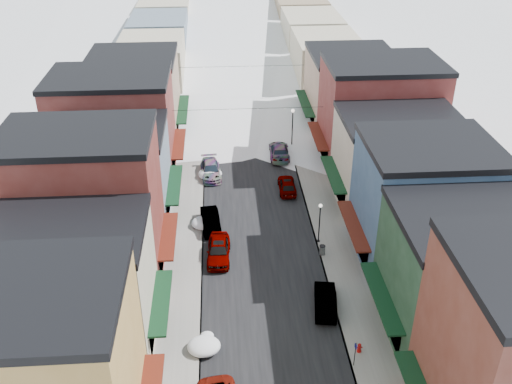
{
  "coord_description": "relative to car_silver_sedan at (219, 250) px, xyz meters",
  "views": [
    {
      "loc": [
        -3.17,
        -17.88,
        29.11
      ],
      "look_at": [
        0.0,
        28.14,
        2.59
      ],
      "focal_mm": 40.0,
      "sensor_mm": 36.0,
      "label": 1
    }
  ],
  "objects": [
    {
      "name": "bldg_l_brick_far",
      "position": [
        -10.57,
        16.41,
        4.69
      ],
      "size": [
        13.3,
        9.2,
        11.0
      ],
      "color": "maroon",
      "rests_on": "ground"
    },
    {
      "name": "bldg_r_cream",
      "position": [
        17.32,
        8.41,
        3.69
      ],
      "size": [
        12.3,
        9.2,
        9.0
      ],
      "color": "beige",
      "rests_on": "ground"
    },
    {
      "name": "road",
      "position": [
        3.63,
        38.41,
        -0.81
      ],
      "size": [
        10.0,
        160.0,
        0.01
      ],
      "primitive_type": "cube",
      "color": "black",
      "rests_on": "ground"
    },
    {
      "name": "overhead_cables",
      "position": [
        3.63,
        25.91,
        5.39
      ],
      "size": [
        16.4,
        15.04,
        0.04
      ],
      "color": "black",
      "rests_on": "ground"
    },
    {
      "name": "streetlamp_far",
      "position": [
        8.83,
        20.91,
        2.41
      ],
      "size": [
        0.41,
        0.41,
        4.88
      ],
      "color": "black",
      "rests_on": "sidewalk_right"
    },
    {
      "name": "bldg_l_grayblue",
      "position": [
        -9.56,
        7.41,
        3.69
      ],
      "size": [
        11.3,
        9.2,
        9.0
      ],
      "color": "slate",
      "rests_on": "ground"
    },
    {
      "name": "snow_pile_near",
      "position": [
        -1.13,
        -10.62,
        -0.35
      ],
      "size": [
        2.31,
        2.62,
        0.98
      ],
      "color": "white",
      "rests_on": "ground"
    },
    {
      "name": "streetlamp_near",
      "position": [
        8.83,
        1.65,
        1.77
      ],
      "size": [
        0.32,
        0.32,
        3.86
      ],
      "color": "black",
      "rests_on": "sidewalk_right"
    },
    {
      "name": "fire_hydrant",
      "position": [
        9.45,
        -11.62,
        -0.34
      ],
      "size": [
        0.42,
        0.32,
        0.72
      ],
      "color": "#A50B08",
      "rests_on": "sidewalk_right"
    },
    {
      "name": "bldg_r_tan",
      "position": [
        16.82,
        27.41,
        3.94
      ],
      "size": [
        11.3,
        11.2,
        9.5
      ],
      "color": "tan",
      "rests_on": "ground"
    },
    {
      "name": "bldg_r_green",
      "position": [
        16.82,
        -9.59,
        3.94
      ],
      "size": [
        11.3,
        9.2,
        9.5
      ],
      "color": "#1D3C26",
      "rests_on": "ground"
    },
    {
      "name": "car_lane_silver",
      "position": [
        1.43,
        41.3,
        -0.08
      ],
      "size": [
        1.89,
        4.37,
        1.47
      ],
      "primitive_type": "imported",
      "rotation": [
        0.0,
        0.0,
        -0.03
      ],
      "color": "#AEB2B7",
      "rests_on": "ground"
    },
    {
      "name": "sidewalk_right",
      "position": [
        10.23,
        38.41,
        -0.74
      ],
      "size": [
        3.2,
        160.0,
        0.15
      ],
      "primitive_type": "cube",
      "color": "gray",
      "rests_on": "ground"
    },
    {
      "name": "car_green_sedan",
      "position": [
        7.93,
        -6.88,
        -0.07
      ],
      "size": [
        2.18,
        4.68,
        1.48
      ],
      "primitive_type": "imported",
      "rotation": [
        0.0,
        0.0,
        3.0
      ],
      "color": "black",
      "rests_on": "ground"
    },
    {
      "name": "parking_sign",
      "position": [
        8.83,
        -12.81,
        0.51
      ],
      "size": [
        0.11,
        0.26,
        2.01
      ],
      "color": "black",
      "rests_on": "sidewalk_right"
    },
    {
      "name": "curb_right",
      "position": [
        8.68,
        38.41,
        -0.74
      ],
      "size": [
        0.1,
        160.0,
        0.15
      ],
      "primitive_type": "cube",
      "color": "slate",
      "rests_on": "ground"
    },
    {
      "name": "bldg_r_blue",
      "position": [
        16.82,
        -0.59,
        4.44
      ],
      "size": [
        11.3,
        9.2,
        10.5
      ],
      "color": "#324F73",
      "rests_on": "ground"
    },
    {
      "name": "bldg_l_tan",
      "position": [
        -9.56,
        26.41,
        4.19
      ],
      "size": [
        11.3,
        11.2,
        10.0
      ],
      "color": "#9E8167",
      "rests_on": "ground"
    },
    {
      "name": "bldg_r_brick_far",
      "position": [
        17.82,
        17.41,
        4.94
      ],
      "size": [
        13.3,
        9.2,
        11.5
      ],
      "color": "maroon",
      "rests_on": "ground"
    },
    {
      "name": "bldg_l_cream",
      "position": [
        -9.56,
        -9.09,
        3.94
      ],
      "size": [
        11.3,
        8.2,
        9.5
      ],
      "color": "beige",
      "rests_on": "ground"
    },
    {
      "name": "snow_pile_far",
      "position": [
        -0.73,
        14.41,
        -0.3
      ],
      "size": [
        2.54,
        2.76,
        1.07
      ],
      "color": "white",
      "rests_on": "ground"
    },
    {
      "name": "car_black_sedan",
      "position": [
        7.13,
        18.92,
        -0.03
      ],
      "size": [
        2.38,
        5.46,
        1.56
      ],
      "primitive_type": "imported",
      "rotation": [
        0.0,
        0.0,
        3.11
      ],
      "color": "black",
      "rests_on": "ground"
    },
    {
      "name": "sidewalk_left",
      "position": [
        -2.97,
        38.41,
        -0.74
      ],
      "size": [
        3.2,
        160.0,
        0.15
      ],
      "primitive_type": "cube",
      "color": "gray",
      "rests_on": "ground"
    },
    {
      "name": "car_gray_suv",
      "position": [
        7.13,
        11.01,
        -0.09
      ],
      "size": [
        1.81,
        4.31,
        1.46
      ],
      "primitive_type": "imported",
      "rotation": [
        0.0,
        0.0,
        3.12
      ],
      "color": "#9D9EA5",
      "rests_on": "ground"
    },
    {
      "name": "car_silver_sedan",
      "position": [
        0.0,
        0.0,
        0.0
      ],
      "size": [
        2.14,
        4.87,
        1.63
      ],
      "primitive_type": "imported",
      "rotation": [
        0.0,
        0.0,
        -0.05
      ],
      "color": "#979A9F",
      "rests_on": "ground"
    },
    {
      "name": "trash_can",
      "position": [
        8.83,
        -0.29,
        -0.22
      ],
      "size": [
        0.52,
        0.52,
        0.87
      ],
      "color": "slate",
      "rests_on": "sidewalk_right"
    },
    {
      "name": "bldg_l_yellow",
      "position": [
        -9.57,
        -17.59,
        4.94
      ],
      "size": [
        11.3,
        8.7,
        11.5
      ],
      "color": "#C19147",
      "rests_on": "ground"
    },
    {
      "name": "distant_blocks",
      "position": [
        3.63,
        61.41,
        3.19
      ],
      "size": [
        34.0,
        55.0,
        8.0
      ],
      "color": "gray",
      "rests_on": "ground"
    },
    {
      "name": "snow_pile_mid",
      "position": [
        -1.26,
        4.93,
        -0.34
      ],
      "size": [
        2.35,
        2.65,
        1.0
      ],
      "color": "white",
      "rests_on": "ground"
    },
    {
      "name": "car_silver_wagon",
      "position": [
        -0.67,
        14.86,
        -0.09
      ],
      "size": [
        2.44,
        5.17,
        1.46
      ],
      "primitive_type": "imported",
      "rotation": [
        0.0,
        0.0,
        0.08
      ],
      "color": "gray",
      "rests_on": "ground"
    },
    {
      "name": "car_lane_white",
      "position": [
        4.43,
        50.7,
        -0.01
      ],
      "size": [
        2.72,
        5.84,
        1.62
      ],
      "primitive_type": "imported",
      "rotation": [
        0.0,
        0.0,
        3.14
      ],
      "color": "white",
      "rests_on": "ground"
    },
    {
      "name": "curb_left",
      "position": [
        -1.42,
        38.41,
        -0.74
      ],
      "size": [
        0.1,
        160.0,
        0.15
      ],
      "primitive_type": "cube",
      "color": "slate",
      "rests_on": "ground"
    },
    {
      "name": "bldg_l_brick_near",
      "position": [
        -10.07,
        -1.09,
        5.44
      ],
      "size": [
        12.3,
        8.2,
        12.5
      ],
      "color": "maroon",
      "rests_on": "ground"
    },
    {
      "name": "car_dark_hatch",
      "position": [
        -0.67,
        4.71,
        -0.07
      ],
      "size": [
        2.04,
        4.64,
        1.48
      ],
      "primitive_type": "imported",
      "rotation": [
        0.0,
        0.0,
        0.11
      ],
      "color": "black",
      "rests_on": "ground"
    }
  ]
}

